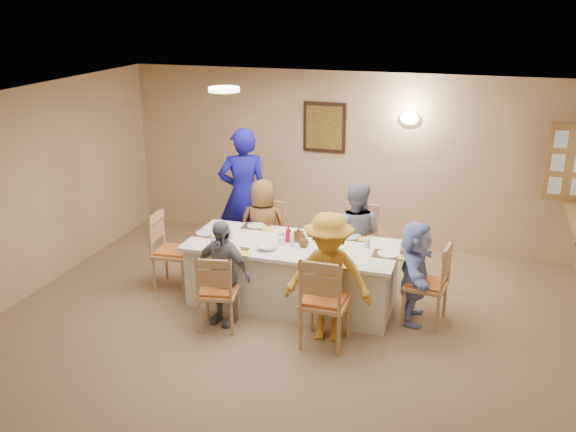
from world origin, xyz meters
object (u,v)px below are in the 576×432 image
(chair_front_left, at_px, (218,290))
(dining_table, at_px, (292,274))
(diner_back_left, at_px, (263,228))
(chair_back_right, at_px, (356,245))
(chair_left_end, at_px, (173,251))
(chair_front_right, at_px, (325,300))
(diner_back_right, at_px, (355,235))
(caregiver, at_px, (243,195))
(diner_front_right, at_px, (328,277))
(diner_right_end, at_px, (415,272))
(chair_right_end, at_px, (426,283))
(condiment_ketchup, at_px, (288,234))
(chair_back_left, at_px, (266,238))
(diner_front_left, at_px, (222,272))

(chair_front_left, bearing_deg, dining_table, -137.38)
(dining_table, xyz_separation_m, chair_front_left, (-0.60, -0.80, 0.07))
(dining_table, bearing_deg, diner_back_left, 131.42)
(chair_back_right, xyz_separation_m, chair_left_end, (-2.15, -0.80, -0.02))
(chair_front_right, height_order, diner_back_right, diner_back_right)
(chair_left_end, xyz_separation_m, diner_back_right, (2.15, 0.68, 0.20))
(chair_back_right, xyz_separation_m, diner_back_left, (-1.20, -0.12, 0.14))
(dining_table, xyz_separation_m, caregiver, (-1.05, 1.15, 0.54))
(diner_back_left, relative_size, diner_front_right, 0.91)
(caregiver, bearing_deg, diner_right_end, 127.68)
(dining_table, height_order, chair_right_end, chair_right_end)
(dining_table, bearing_deg, chair_left_end, 180.00)
(diner_back_left, bearing_deg, chair_right_end, 151.21)
(chair_front_left, bearing_deg, caregiver, -87.51)
(diner_right_end, bearing_deg, condiment_ketchup, 83.94)
(dining_table, bearing_deg, chair_back_right, 53.13)
(chair_left_end, bearing_deg, chair_front_right, -114.78)
(dining_table, distance_m, condiment_ketchup, 0.49)
(chair_front_right, relative_size, diner_front_right, 0.72)
(diner_right_end, bearing_deg, chair_back_left, 64.06)
(diner_back_left, height_order, diner_front_left, diner_back_left)
(diner_back_right, distance_m, diner_front_right, 1.36)
(chair_front_left, height_order, diner_back_left, diner_back_left)
(chair_front_right, bearing_deg, dining_table, -52.18)
(caregiver, bearing_deg, chair_back_left, 114.77)
(chair_right_end, bearing_deg, chair_back_left, -103.13)
(chair_right_end, bearing_deg, diner_front_right, -47.13)
(chair_back_right, relative_size, diner_back_left, 0.78)
(chair_front_left, relative_size, caregiver, 0.48)
(chair_back_left, distance_m, diner_back_left, 0.22)
(chair_front_left, bearing_deg, condiment_ketchup, -132.99)
(diner_back_left, distance_m, diner_front_left, 1.36)
(diner_front_right, bearing_deg, chair_front_left, -178.66)
(diner_right_end, distance_m, condiment_ketchup, 1.51)
(condiment_ketchup, bearing_deg, chair_back_right, 48.76)
(dining_table, relative_size, diner_front_right, 1.73)
(chair_back_left, bearing_deg, condiment_ketchup, -54.45)
(diner_front_right, relative_size, caregiver, 0.77)
(diner_front_left, xyz_separation_m, condiment_ketchup, (0.54, 0.72, 0.26))
(diner_back_right, distance_m, condiment_ketchup, 0.93)
(chair_left_end, xyz_separation_m, diner_front_right, (2.15, -0.68, 0.23))
(diner_front_left, height_order, condiment_ketchup, diner_front_left)
(chair_right_end, distance_m, diner_back_right, 1.19)
(chair_left_end, height_order, diner_front_left, diner_front_left)
(diner_back_right, distance_m, diner_front_left, 1.82)
(diner_back_left, relative_size, diner_right_end, 1.10)
(chair_back_left, relative_size, chair_back_right, 0.92)
(chair_right_end, relative_size, condiment_ketchup, 4.65)
(chair_front_left, xyz_separation_m, diner_back_left, (0.00, 1.48, 0.20))
(chair_left_end, relative_size, diner_front_right, 0.68)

